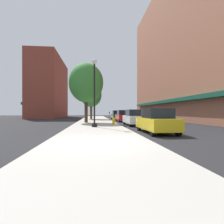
% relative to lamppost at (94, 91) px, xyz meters
% --- Properties ---
extents(ground_plane, '(90.00, 90.00, 0.00)m').
position_rel_lamppost_xyz_m(ground_plane, '(4.18, 10.21, -3.20)').
color(ground_plane, '#232326').
extents(sidewalk_slab, '(4.80, 50.00, 0.12)m').
position_rel_lamppost_xyz_m(sidewalk_slab, '(0.18, 11.21, -3.14)').
color(sidewalk_slab, '#B7B2A8').
rests_on(sidewalk_slab, ground).
extents(building_right_brick, '(6.80, 40.00, 25.29)m').
position_rel_lamppost_xyz_m(building_right_brick, '(15.17, 14.21, 9.42)').
color(building_right_brick, '#9E6047').
rests_on(building_right_brick, ground).
extents(building_far_background, '(6.80, 18.00, 14.16)m').
position_rel_lamppost_xyz_m(building_far_background, '(-10.83, 29.21, 3.86)').
color(building_far_background, brown).
rests_on(building_far_background, ground).
extents(lamppost, '(0.48, 0.48, 5.90)m').
position_rel_lamppost_xyz_m(lamppost, '(0.00, 0.00, 0.00)').
color(lamppost, black).
rests_on(lamppost, sidewalk_slab).
extents(fire_hydrant, '(0.33, 0.26, 0.79)m').
position_rel_lamppost_xyz_m(fire_hydrant, '(1.87, 1.68, -2.68)').
color(fire_hydrant, gold).
rests_on(fire_hydrant, sidewalk_slab).
extents(parking_meter_near, '(0.14, 0.09, 1.31)m').
position_rel_lamppost_xyz_m(parking_meter_near, '(2.23, 10.65, -2.25)').
color(parking_meter_near, slate).
rests_on(parking_meter_near, sidewalk_slab).
extents(tree_near, '(3.69, 3.69, 6.39)m').
position_rel_lamppost_xyz_m(tree_near, '(-0.55, 16.30, 1.16)').
color(tree_near, '#4C3823').
rests_on(tree_near, sidewalk_slab).
extents(tree_mid, '(4.17, 4.17, 7.24)m').
position_rel_lamppost_xyz_m(tree_mid, '(-0.99, 6.31, 1.74)').
color(tree_mid, '#422D1E').
rests_on(tree_mid, sidewalk_slab).
extents(car_yellow, '(1.80, 4.30, 1.66)m').
position_rel_lamppost_xyz_m(car_yellow, '(4.18, -3.83, -2.39)').
color(car_yellow, black).
rests_on(car_yellow, ground).
extents(car_white, '(1.80, 4.30, 1.66)m').
position_rel_lamppost_xyz_m(car_white, '(4.18, 2.77, -2.39)').
color(car_white, black).
rests_on(car_white, ground).
extents(car_red, '(1.80, 4.30, 1.66)m').
position_rel_lamppost_xyz_m(car_red, '(4.18, 10.04, -2.39)').
color(car_red, black).
rests_on(car_red, ground).
extents(car_green, '(1.80, 4.30, 1.66)m').
position_rel_lamppost_xyz_m(car_green, '(4.18, 17.19, -2.39)').
color(car_green, black).
rests_on(car_green, ground).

